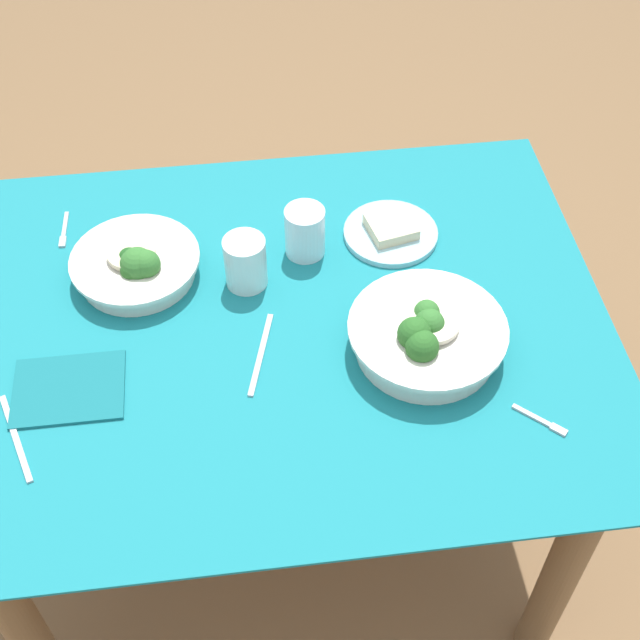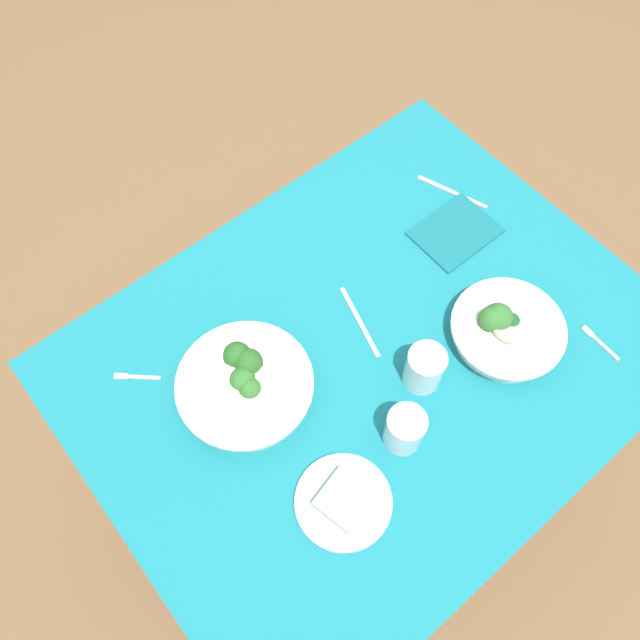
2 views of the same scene
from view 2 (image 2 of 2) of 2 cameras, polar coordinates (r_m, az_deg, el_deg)
ground_plane at (r=2.05m, az=3.01°, el=-11.35°), size 6.00×6.00×0.00m
dining_table at (r=1.49m, az=4.07°, el=-4.87°), size 1.21×0.94×0.71m
broccoli_bowl_far at (r=1.43m, az=15.90°, el=-0.74°), size 0.24×0.24×0.09m
broccoli_bowl_near at (r=1.32m, az=-6.56°, el=-5.71°), size 0.28×0.28×0.10m
bread_side_plate at (r=1.27m, az=2.06°, el=-15.61°), size 0.19×0.19×0.03m
water_glass_center at (r=1.28m, az=7.43°, el=-9.51°), size 0.08×0.08×0.10m
water_glass_side at (r=1.33m, az=9.13°, el=-4.20°), size 0.08×0.08×0.10m
fork_by_far_bowl at (r=1.51m, az=23.24°, el=-1.75°), size 0.01×0.10×0.00m
fork_by_near_bowl at (r=1.41m, az=-15.93°, el=-4.83°), size 0.08×0.07×0.00m
table_knife_left at (r=1.41m, az=3.50°, el=-0.14°), size 0.06×0.18×0.00m
table_knife_right at (r=1.64m, az=11.50°, el=10.94°), size 0.07×0.18×0.00m
napkin_folded_upper at (r=1.57m, az=11.75°, el=7.58°), size 0.19×0.15×0.01m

